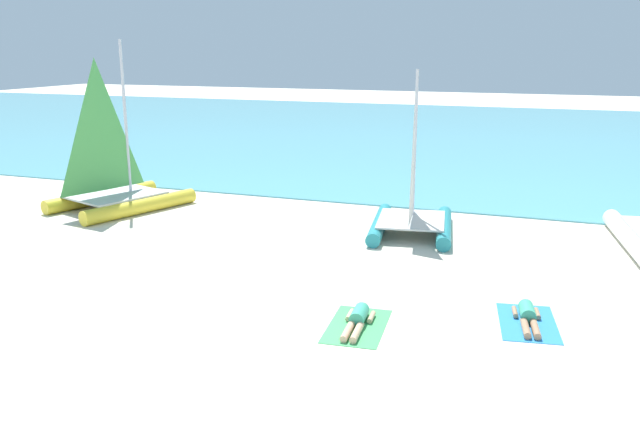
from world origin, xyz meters
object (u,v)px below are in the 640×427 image
object	(u,v)px
sailboat_teal	(412,210)
sunbather_left	(358,319)
sailboat_yellow	(116,185)
sunbather_right	(528,315)
towel_right	(528,323)
towel_left	(357,326)

from	to	relation	value
sailboat_teal	sunbather_left	bearing A→B (deg)	-95.50
sailboat_yellow	sunbather_right	world-z (taller)	sailboat_yellow
sunbather_left	sunbather_right	world-z (taller)	same
sailboat_teal	towel_right	xyz separation A→B (m)	(3.58, -5.60, -0.70)
sunbather_left	sailboat_teal	bearing A→B (deg)	88.38
sailboat_yellow	sunbather_left	size ratio (longest dim) A/B	3.55
towel_left	sunbather_right	xyz separation A→B (m)	(3.14, 1.38, 0.13)
towel_left	towel_right	bearing A→B (deg)	22.62
sunbather_left	towel_right	distance (m)	3.40
sailboat_teal	sailboat_yellow	size ratio (longest dim) A/B	0.85
towel_right	towel_left	bearing A→B (deg)	-157.38
sailboat_teal	towel_left	size ratio (longest dim) A/B	2.48
sailboat_yellow	sunbather_right	xyz separation A→B (m)	(13.53, -5.14, -0.70)
sailboat_teal	sunbather_right	size ratio (longest dim) A/B	3.01
towel_right	sunbather_left	bearing A→B (deg)	-158.46
sunbather_left	sunbather_right	bearing A→B (deg)	17.51
sailboat_yellow	towel_right	world-z (taller)	sailboat_yellow
sailboat_teal	sunbather_right	world-z (taller)	sailboat_teal
sailboat_teal	towel_left	world-z (taller)	sailboat_teal
sunbather_right	sailboat_yellow	bearing A→B (deg)	150.31
towel_left	towel_right	distance (m)	3.41
sunbather_left	towel_right	xyz separation A→B (m)	(3.16, 1.25, -0.13)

